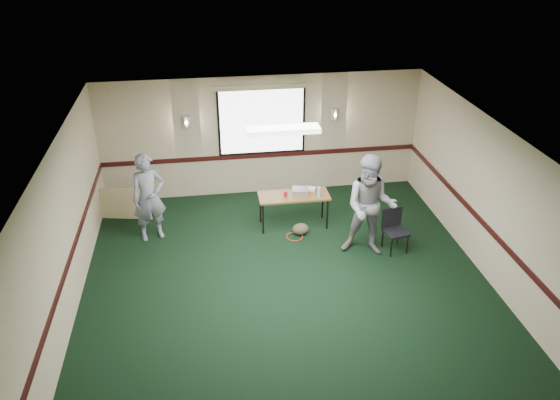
{
  "coord_description": "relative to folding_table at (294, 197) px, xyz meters",
  "views": [
    {
      "loc": [
        -1.26,
        -7.13,
        5.8
      ],
      "look_at": [
        0.0,
        1.3,
        1.2
      ],
      "focal_mm": 35.0,
      "sensor_mm": 36.0,
      "label": 1
    }
  ],
  "objects": [
    {
      "name": "water_bottle",
      "position": [
        0.47,
        -0.17,
        0.16
      ],
      "size": [
        0.07,
        0.07,
        0.22
      ],
      "primitive_type": "cylinder",
      "color": "#92C6EF",
      "rests_on": "folding_table"
    },
    {
      "name": "person_right",
      "position": [
        1.21,
        -1.16,
        0.33
      ],
      "size": [
        1.15,
        1.02,
        1.97
      ],
      "primitive_type": "imported",
      "rotation": [
        0.0,
        0.0,
        -0.33
      ],
      "color": "#7283B2",
      "rests_on": "ground"
    },
    {
      "name": "projector",
      "position": [
        0.14,
        0.05,
        0.1
      ],
      "size": [
        0.35,
        0.31,
        0.1
      ],
      "primitive_type": "cube",
      "rotation": [
        0.0,
        0.0,
        -0.16
      ],
      "color": "gray",
      "rests_on": "folding_table"
    },
    {
      "name": "ground",
      "position": [
        -0.44,
        -2.37,
        -0.66
      ],
      "size": [
        8.0,
        8.0,
        0.0
      ],
      "primitive_type": "plane",
      "color": "black",
      "rests_on": "ground"
    },
    {
      "name": "person_left",
      "position": [
        -2.83,
        -0.02,
        0.23
      ],
      "size": [
        0.75,
        0.61,
        1.77
      ],
      "primitive_type": "imported",
      "rotation": [
        0.0,
        0.0,
        0.32
      ],
      "color": "#3D4C86",
      "rests_on": "ground"
    },
    {
      "name": "red_cup",
      "position": [
        -0.17,
        -0.03,
        0.11
      ],
      "size": [
        0.07,
        0.07,
        0.11
      ],
      "primitive_type": "cylinder",
      "color": "#B00B18",
      "rests_on": "folding_table"
    },
    {
      "name": "cable_coil",
      "position": [
        -0.05,
        -0.45,
        -0.65
      ],
      "size": [
        0.44,
        0.44,
        0.02
      ],
      "primitive_type": "torus",
      "rotation": [
        0.0,
        0.0,
        -0.43
      ],
      "color": "red",
      "rests_on": "ground"
    },
    {
      "name": "duffel_bag",
      "position": [
        0.08,
        -0.36,
        -0.54
      ],
      "size": [
        0.37,
        0.3,
        0.24
      ],
      "primitive_type": "ellipsoid",
      "rotation": [
        0.0,
        0.0,
        -0.15
      ],
      "color": "#494329",
      "rests_on": "ground"
    },
    {
      "name": "game_console",
      "position": [
        0.37,
        0.16,
        0.08
      ],
      "size": [
        0.24,
        0.22,
        0.05
      ],
      "primitive_type": "cube",
      "rotation": [
        0.0,
        0.0,
        -0.41
      ],
      "color": "silver",
      "rests_on": "folding_table"
    },
    {
      "name": "conference_chair",
      "position": [
        1.73,
        -1.11,
        -0.17
      ],
      "size": [
        0.47,
        0.49,
        0.83
      ],
      "rotation": [
        0.0,
        0.0,
        0.19
      ],
      "color": "black",
      "rests_on": "ground"
    },
    {
      "name": "folded_table",
      "position": [
        -3.44,
        0.87,
        -0.34
      ],
      "size": [
        1.27,
        0.43,
        0.64
      ],
      "primitive_type": "cube",
      "rotation": [
        -0.21,
        0.0,
        -0.2
      ],
      "color": "tan",
      "rests_on": "ground"
    },
    {
      "name": "room_shell",
      "position": [
        -0.44,
        -0.25,
        0.92
      ],
      "size": [
        8.0,
        8.02,
        8.0
      ],
      "color": "tan",
      "rests_on": "ground"
    },
    {
      "name": "folding_table",
      "position": [
        0.0,
        0.0,
        0.0
      ],
      "size": [
        1.42,
        0.57,
        0.71
      ],
      "rotation": [
        0.0,
        0.0,
        -0.0
      ],
      "color": "brown",
      "rests_on": "ground"
    }
  ]
}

